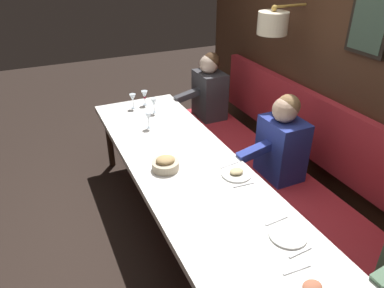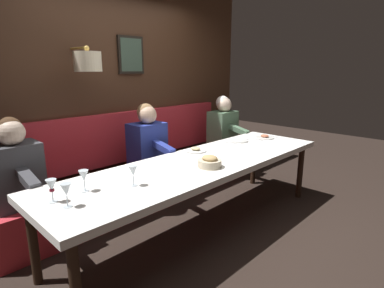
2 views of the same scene
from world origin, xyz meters
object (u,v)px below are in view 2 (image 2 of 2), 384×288
at_px(wine_glass_2, 66,190).
at_px(wine_glass_1, 133,171).
at_px(diner_middle, 15,166).
at_px(diner_near, 147,139).
at_px(bread_bowl, 210,162).
at_px(wine_glass_0, 84,176).
at_px(dining_table, 201,167).
at_px(wine_glass_3, 51,186).
at_px(diner_nearest, 223,124).

bearing_deg(wine_glass_2, wine_glass_1, -89.86).
bearing_deg(diner_middle, wine_glass_2, -178.50).
bearing_deg(diner_near, diner_middle, 90.00).
relative_size(wine_glass_2, bread_bowl, 0.75).
height_order(diner_middle, wine_glass_0, diner_middle).
distance_m(wine_glass_1, bread_bowl, 0.78).
xyz_separation_m(dining_table, wine_glass_2, (-0.07, 1.38, 0.17)).
bearing_deg(wine_glass_3, diner_middle, -0.82).
xyz_separation_m(diner_nearest, wine_glass_3, (-0.80, 2.86, 0.04)).
relative_size(diner_near, wine_glass_2, 4.82).
relative_size(dining_table, bread_bowl, 14.55).
distance_m(wine_glass_2, bread_bowl, 1.30).
relative_size(diner_middle, wine_glass_0, 4.82).
bearing_deg(bread_bowl, wine_glass_0, 75.25).
height_order(wine_glass_0, wine_glass_3, same).
bearing_deg(wine_glass_2, wine_glass_0, -50.94).
height_order(dining_table, wine_glass_3, wine_glass_3).
distance_m(wine_glass_0, wine_glass_1, 0.36).
distance_m(dining_table, diner_nearest, 1.70).
distance_m(wine_glass_2, wine_glass_3, 0.15).
bearing_deg(diner_middle, diner_near, -90.00).
xyz_separation_m(dining_table, wine_glass_3, (0.08, 1.42, 0.17)).
relative_size(diner_middle, wine_glass_3, 4.82).
bearing_deg(wine_glass_2, wine_glass_3, 13.95).
height_order(diner_nearest, wine_glass_3, diner_nearest).
bearing_deg(diner_near, wine_glass_0, 123.21).
height_order(wine_glass_1, bread_bowl, wine_glass_1).
xyz_separation_m(diner_middle, wine_glass_2, (-0.95, -0.02, 0.04)).
xyz_separation_m(dining_table, wine_glass_0, (0.10, 1.17, 0.17)).
relative_size(dining_table, wine_glass_1, 19.51).
distance_m(wine_glass_0, wine_glass_3, 0.25).
xyz_separation_m(diner_middle, wine_glass_3, (-0.80, 0.01, 0.04)).
xyz_separation_m(wine_glass_2, bread_bowl, (-0.12, -1.29, -0.07)).
bearing_deg(dining_table, diner_near, -1.13).
xyz_separation_m(wine_glass_0, bread_bowl, (-0.29, -1.09, -0.07)).
bearing_deg(wine_glass_0, wine_glass_3, 95.31).
height_order(dining_table, diner_middle, diner_middle).
bearing_deg(diner_near, wine_glass_3, 119.20).
xyz_separation_m(diner_near, wine_glass_3, (-0.80, 1.43, 0.04)).
bearing_deg(diner_near, wine_glass_1, 137.39).
height_order(diner_near, wine_glass_3, diner_near).
distance_m(dining_table, diner_near, 0.89).
xyz_separation_m(diner_nearest, wine_glass_0, (-0.78, 2.62, 0.04)).
relative_size(dining_table, diner_near, 4.05).
bearing_deg(diner_nearest, wine_glass_1, 112.37).
bearing_deg(dining_table, wine_glass_0, 84.98).
distance_m(diner_nearest, wine_glass_3, 2.97).
distance_m(diner_near, bread_bowl, 1.07).
distance_m(dining_table, wine_glass_1, 0.87).
distance_m(dining_table, wine_glass_3, 1.43).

